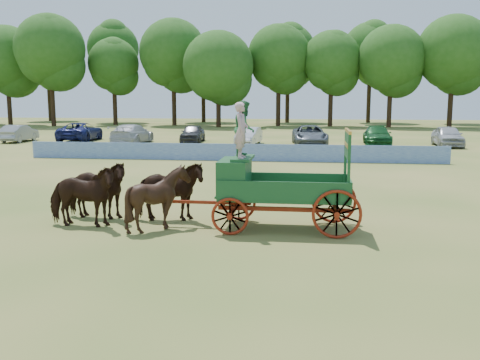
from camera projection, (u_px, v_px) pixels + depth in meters
name	position (u px, v px, depth m)	size (l,w,h in m)	color
ground	(173.00, 236.00, 15.26)	(160.00, 160.00, 0.00)	#9E8447
horse_lead_left	(82.00, 196.00, 16.14)	(1.03, 2.26, 1.91)	black
horse_lead_right	(96.00, 190.00, 17.22)	(1.03, 2.26, 1.91)	black
horse_wheel_left	(159.00, 198.00, 15.83)	(1.54, 1.73, 1.91)	black
horse_wheel_right	(168.00, 192.00, 16.90)	(1.03, 2.26, 1.91)	black
farm_dray	(259.00, 172.00, 15.90)	(6.00, 2.00, 3.80)	maroon
sponsor_banner	(231.00, 152.00, 32.94)	(26.00, 0.08, 1.05)	#1C3899
parked_cars	(286.00, 135.00, 44.49)	(57.18, 7.79, 1.65)	silver
treeline	(244.00, 56.00, 72.94)	(88.63, 24.13, 15.00)	#382314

